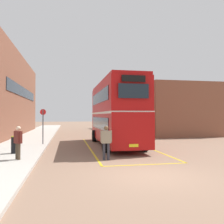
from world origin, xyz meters
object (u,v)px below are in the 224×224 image
Objects in this scene: pedestrian_waiting_near at (18,140)px; litter_bin at (15,145)px; single_deck_bus at (111,119)px; pedestrian_boarding at (106,140)px; bus_stop_sign at (43,123)px; double_decker_bus at (115,112)px.

pedestrian_waiting_near is 2.17m from litter_bin.
pedestrian_boarding is at bearing -101.06° from single_deck_bus.
litter_bin is at bearing -104.90° from bus_stop_sign.
pedestrian_boarding is 1.82× the size of litter_bin.
single_deck_bus reaches higher than bus_stop_sign.
single_deck_bus is 26.31m from pedestrian_boarding.
single_deck_bus is 3.40× the size of bus_stop_sign.
pedestrian_boarding is 5.32m from litter_bin.
bus_stop_sign is at bearing 120.47° from pedestrian_boarding.
double_decker_bus is 5.91m from pedestrian_boarding.
double_decker_bus is 10.48× the size of litter_bin.
double_decker_bus is 5.77× the size of pedestrian_boarding.
single_deck_bus is 9.24× the size of litter_bin.
pedestrian_boarding is 4.28m from pedestrian_waiting_near.
bus_stop_sign is at bearing -114.26° from single_deck_bus.
litter_bin is 4.44m from bus_stop_sign.
double_decker_bus reaches higher than bus_stop_sign.
pedestrian_waiting_near is 1.68× the size of litter_bin.
litter_bin is at bearing 155.69° from pedestrian_boarding.
single_deck_bus reaches higher than litter_bin.
double_decker_bus is at bearing -9.10° from bus_stop_sign.
double_decker_bus is 8.08m from pedestrian_waiting_near.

